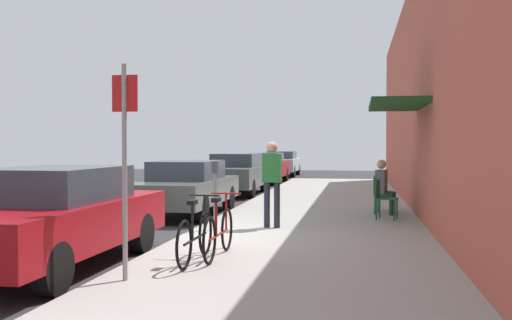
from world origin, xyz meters
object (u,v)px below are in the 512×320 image
(parked_car_0, at_px, (53,216))
(parked_car_2, at_px, (236,173))
(seated_patron_1, at_px, (384,185))
(parked_car_3, at_px, (265,167))
(cafe_chair_2, at_px, (380,190))
(parked_car_4, at_px, (282,163))
(cafe_chair_0, at_px, (383,197))
(cafe_chair_1, at_px, (381,193))
(parked_car_1, at_px, (186,187))
(bicycle_0, at_px, (219,233))
(street_sign, at_px, (125,154))
(pedestrian_standing, at_px, (272,177))
(parking_meter, at_px, (215,190))
(bicycle_1, at_px, (196,236))

(parked_car_0, relative_size, parked_car_2, 1.00)
(seated_patron_1, bearing_deg, parked_car_2, 128.84)
(parked_car_3, relative_size, cafe_chair_2, 5.06)
(parked_car_4, height_order, cafe_chair_0, parked_car_4)
(parked_car_3, relative_size, cafe_chair_1, 5.06)
(parked_car_1, bearing_deg, bicycle_0, -68.41)
(parked_car_4, bearing_deg, cafe_chair_0, -76.02)
(parked_car_0, bearing_deg, cafe_chair_2, 55.88)
(cafe_chair_2, bearing_deg, parked_car_1, -171.07)
(street_sign, distance_m, pedestrian_standing, 4.79)
(parking_meter, bearing_deg, bicycle_1, -80.86)
(parked_car_2, relative_size, bicycle_0, 2.57)
(parked_car_0, height_order, seated_patron_1, parked_car_0)
(parked_car_0, xyz_separation_m, street_sign, (1.50, -0.97, 0.90))
(street_sign, distance_m, cafe_chair_2, 8.77)
(parked_car_2, distance_m, pedestrian_standing, 9.07)
(pedestrian_standing, bearing_deg, parking_meter, -156.93)
(street_sign, xyz_separation_m, cafe_chair_2, (3.31, 8.06, -1.02))
(pedestrian_standing, bearing_deg, bicycle_1, -99.13)
(bicycle_1, height_order, seated_patron_1, seated_patron_1)
(street_sign, bearing_deg, parked_car_3, 94.37)
(parked_car_2, bearing_deg, cafe_chair_1, -51.43)
(parked_car_2, height_order, cafe_chair_0, parked_car_2)
(parking_meter, distance_m, bicycle_1, 3.08)
(parked_car_0, height_order, parked_car_4, parked_car_0)
(cafe_chair_1, bearing_deg, street_sign, -114.40)
(parked_car_2, bearing_deg, bicycle_1, -80.49)
(parked_car_3, height_order, bicycle_0, parked_car_3)
(bicycle_1, distance_m, seated_patron_1, 6.73)
(parked_car_3, relative_size, pedestrian_standing, 2.59)
(parked_car_4, xyz_separation_m, parking_meter, (1.55, -21.43, 0.15))
(parked_car_1, bearing_deg, seated_patron_1, -0.36)
(cafe_chair_1, height_order, pedestrian_standing, pedestrian_standing)
(street_sign, xyz_separation_m, bicycle_1, (0.54, 1.18, -1.16))
(parked_car_0, bearing_deg, bicycle_0, 14.81)
(pedestrian_standing, bearing_deg, cafe_chair_1, 50.14)
(parked_car_0, bearing_deg, street_sign, -32.94)
(parking_meter, height_order, seated_patron_1, parking_meter)
(parked_car_4, height_order, pedestrian_standing, pedestrian_standing)
(parked_car_1, distance_m, pedestrian_standing, 3.74)
(bicycle_0, relative_size, pedestrian_standing, 1.01)
(cafe_chair_0, distance_m, cafe_chair_1, 0.99)
(parked_car_0, xyz_separation_m, cafe_chair_0, (4.81, 5.33, -0.12))
(street_sign, bearing_deg, cafe_chair_1, 65.60)
(parked_car_3, bearing_deg, cafe_chair_1, -68.74)
(parking_meter, xyz_separation_m, pedestrian_standing, (1.04, 0.44, 0.23))
(street_sign, relative_size, bicycle_1, 1.52)
(parked_car_1, xyz_separation_m, parked_car_4, (0.00, 18.31, 0.03))
(cafe_chair_0, bearing_deg, parked_car_3, 109.81)
(parked_car_1, height_order, cafe_chair_0, parked_car_1)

